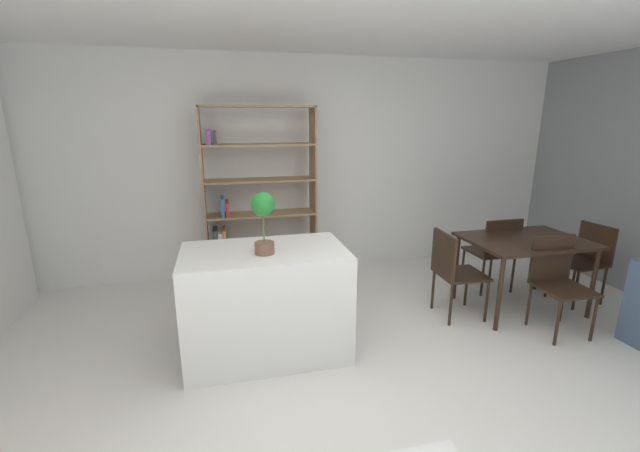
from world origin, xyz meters
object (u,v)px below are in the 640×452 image
(kitchen_island, at_px, (266,302))
(dining_chair_window_side, at_px, (586,256))
(dining_chair_near, at_px, (557,276))
(dining_chair_island_side, at_px, (453,267))
(potted_plant_on_island, at_px, (263,216))
(dining_chair_far, at_px, (495,248))
(open_bookshelf, at_px, (252,205))
(dining_table, at_px, (525,246))

(kitchen_island, relative_size, dining_chair_window_side, 1.56)
(dining_chair_near, relative_size, dining_chair_island_side, 1.02)
(potted_plant_on_island, relative_size, dining_chair_window_side, 0.57)
(kitchen_island, distance_m, dining_chair_island_side, 1.89)
(dining_chair_far, distance_m, dining_chair_island_side, 0.93)
(kitchen_island, height_order, open_bookshelf, open_bookshelf)
(dining_chair_near, bearing_deg, dining_chair_window_side, 32.44)
(dining_chair_far, xyz_separation_m, dining_chair_near, (0.00, -0.90, 0.00))
(dining_chair_far, bearing_deg, dining_chair_near, 90.30)
(potted_plant_on_island, xyz_separation_m, dining_chair_near, (2.70, -0.15, -0.70))
(open_bookshelf, bearing_deg, kitchen_island, -91.05)
(potted_plant_on_island, xyz_separation_m, open_bookshelf, (0.03, 1.72, -0.27))
(dining_table, xyz_separation_m, dining_chair_window_side, (0.81, 0.01, -0.18))
(dining_chair_window_side, bearing_deg, dining_chair_far, -123.60)
(dining_table, height_order, dining_chair_near, dining_chair_near)
(open_bookshelf, bearing_deg, dining_chair_window_side, -22.20)
(dining_chair_window_side, bearing_deg, potted_plant_on_island, -90.16)
(dining_table, relative_size, dining_chair_far, 1.35)
(kitchen_island, bearing_deg, dining_chair_island_side, 6.44)
(open_bookshelf, bearing_deg, dining_chair_near, -35.09)
(dining_chair_far, bearing_deg, open_bookshelf, -20.18)
(open_bookshelf, distance_m, dining_chair_island_side, 2.37)
(open_bookshelf, bearing_deg, dining_table, -28.17)
(potted_plant_on_island, bearing_deg, dining_chair_near, -3.18)
(dining_chair_window_side, relative_size, dining_chair_near, 0.95)
(kitchen_island, height_order, dining_table, kitchen_island)
(kitchen_island, xyz_separation_m, dining_table, (2.69, 0.21, 0.23))
(dining_chair_island_side, bearing_deg, kitchen_island, 99.02)
(dining_table, bearing_deg, dining_chair_window_side, 0.61)
(potted_plant_on_island, relative_size, dining_chair_near, 0.55)
(potted_plant_on_island, bearing_deg, dining_chair_far, 15.46)
(kitchen_island, xyz_separation_m, dining_chair_near, (2.70, -0.24, 0.07))
(potted_plant_on_island, relative_size, dining_chair_far, 0.56)
(open_bookshelf, distance_m, dining_chair_far, 2.87)
(dining_chair_window_side, relative_size, dining_chair_island_side, 0.97)
(open_bookshelf, distance_m, dining_table, 3.03)
(dining_chair_far, bearing_deg, dining_chair_island_side, 28.58)
(kitchen_island, distance_m, open_bookshelf, 1.71)
(dining_table, distance_m, dining_chair_far, 0.47)
(dining_chair_window_side, xyz_separation_m, dining_chair_island_side, (-1.62, -0.00, 0.01))
(kitchen_island, bearing_deg, dining_chair_near, -5.09)
(open_bookshelf, relative_size, dining_chair_far, 2.38)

